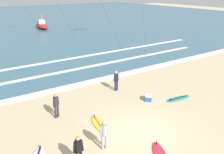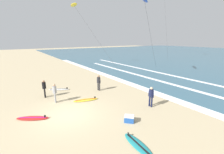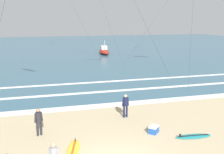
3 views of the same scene
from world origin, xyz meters
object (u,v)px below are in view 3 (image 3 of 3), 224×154
object	(u,v)px
surfboard_foreground_flat	(194,136)
surfboard_left_pile	(73,149)
offshore_boat	(104,51)
surfer_left_near	(39,119)
surfer_right_near	(126,104)
cooler_box	(154,129)

from	to	relation	value
surfboard_foreground_flat	surfboard_left_pile	world-z (taller)	same
offshore_boat	surfer_left_near	bearing A→B (deg)	-109.36
surfboard_foreground_flat	offshore_boat	bearing A→B (deg)	84.25
surfboard_left_pile	surfboard_foreground_flat	bearing A→B (deg)	-2.51
surfer_right_near	surfboard_foreground_flat	bearing A→B (deg)	-55.21
surfboard_left_pile	offshore_boat	bearing A→B (deg)	74.10
surfer_left_near	surfboard_left_pile	xyz separation A→B (m)	(1.66, -2.23, -0.91)
surfboard_left_pile	cooler_box	size ratio (longest dim) A/B	2.91
surfer_left_near	offshore_boat	world-z (taller)	offshore_boat
surfboard_left_pile	offshore_boat	size ratio (longest dim) A/B	0.41
surfer_left_near	surfer_right_near	world-z (taller)	same
surfer_left_near	surfboard_left_pile	size ratio (longest dim) A/B	0.73
surfer_right_near	offshore_boat	world-z (taller)	offshore_boat
offshore_boat	cooler_box	world-z (taller)	offshore_boat
surfboard_foreground_flat	offshore_boat	size ratio (longest dim) A/B	0.40
surfer_right_near	surfer_left_near	bearing A→B (deg)	-165.75
surfer_left_near	offshore_boat	size ratio (longest dim) A/B	0.30
surfer_right_near	surfboard_foreground_flat	size ratio (longest dim) A/B	0.75
surfer_left_near	offshore_boat	xyz separation A→B (m)	(12.10, 34.45, -0.40)
surfer_left_near	cooler_box	xyz separation A→B (m)	(6.43, -1.43, -0.74)
cooler_box	surfer_right_near	bearing A→B (deg)	105.62
offshore_boat	cooler_box	xyz separation A→B (m)	(-5.67, -35.88, -0.33)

